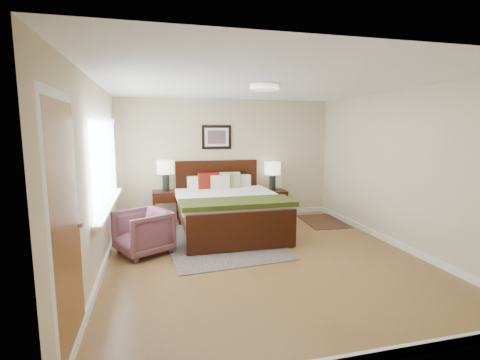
{
  "coord_description": "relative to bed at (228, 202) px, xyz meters",
  "views": [
    {
      "loc": [
        -1.53,
        -4.72,
        1.87
      ],
      "look_at": [
        -0.16,
        0.78,
        1.05
      ],
      "focal_mm": 26.0,
      "sensor_mm": 36.0,
      "label": 1
    }
  ],
  "objects": [
    {
      "name": "lamp_right",
      "position": [
        1.17,
        0.88,
        0.44
      ],
      "size": [
        0.34,
        0.34,
        0.61
      ],
      "color": "black",
      "rests_on": "nightstand_right"
    },
    {
      "name": "bed",
      "position": [
        0.0,
        0.0,
        0.0
      ],
      "size": [
        1.85,
        2.25,
        1.21
      ],
      "color": "black",
      "rests_on": "ground"
    },
    {
      "name": "front_wall",
      "position": [
        0.24,
        -3.89,
        0.69
      ],
      "size": [
        4.5,
        0.04,
        2.5
      ],
      "primitive_type": "cube",
      "color": "#C2B38D",
      "rests_on": "ground"
    },
    {
      "name": "nightstand_left",
      "position": [
        -1.07,
        0.86,
        -0.03
      ],
      "size": [
        0.55,
        0.5,
        0.66
      ],
      "color": "black",
      "rests_on": "ground"
    },
    {
      "name": "rug_persian",
      "position": [
        -0.26,
        -0.49,
        -0.55
      ],
      "size": [
        1.98,
        2.64,
        0.01
      ],
      "primitive_type": "cube",
      "rotation": [
        0.0,
        0.0,
        0.09
      ],
      "color": "#0B1538",
      "rests_on": "ground"
    },
    {
      "name": "back_wall",
      "position": [
        0.24,
        1.11,
        0.69
      ],
      "size": [
        4.5,
        0.04,
        2.5
      ],
      "primitive_type": "cube",
      "color": "#C2B38D",
      "rests_on": "ground"
    },
    {
      "name": "floor",
      "position": [
        0.24,
        -1.39,
        -0.56
      ],
      "size": [
        5.0,
        5.0,
        0.0
      ],
      "primitive_type": "plane",
      "color": "brown",
      "rests_on": "ground"
    },
    {
      "name": "wall_art",
      "position": [
        0.0,
        1.08,
        1.16
      ],
      "size": [
        0.62,
        0.05,
        0.5
      ],
      "color": "black",
      "rests_on": "back_wall"
    },
    {
      "name": "door",
      "position": [
        -1.99,
        -3.14,
        0.51
      ],
      "size": [
        0.06,
        1.0,
        2.18
      ],
      "color": "silver",
      "rests_on": "ground"
    },
    {
      "name": "armchair",
      "position": [
        -1.48,
        -0.82,
        -0.23
      ],
      "size": [
        0.98,
        0.97,
        0.67
      ],
      "primitive_type": "imported",
      "rotation": [
        0.0,
        0.0,
        -1.09
      ],
      "color": "brown",
      "rests_on": "ground"
    },
    {
      "name": "left_wall",
      "position": [
        -2.01,
        -1.39,
        0.69
      ],
      "size": [
        0.04,
        5.0,
        2.5
      ],
      "primitive_type": "cube",
      "color": "#C2B38D",
      "rests_on": "ground"
    },
    {
      "name": "lamp_left",
      "position": [
        -1.07,
        0.88,
        0.53
      ],
      "size": [
        0.34,
        0.34,
        0.61
      ],
      "color": "black",
      "rests_on": "nightstand_left"
    },
    {
      "name": "nightstand_right",
      "position": [
        1.17,
        0.87,
        -0.2
      ],
      "size": [
        0.58,
        0.43,
        0.57
      ],
      "color": "black",
      "rests_on": "ground"
    },
    {
      "name": "ceil_fixture",
      "position": [
        0.24,
        -1.39,
        1.91
      ],
      "size": [
        0.44,
        0.44,
        0.08
      ],
      "color": "white",
      "rests_on": "ceiling"
    },
    {
      "name": "window",
      "position": [
        -1.96,
        -0.69,
        0.82
      ],
      "size": [
        0.11,
        2.72,
        1.32
      ],
      "color": "silver",
      "rests_on": "left_wall"
    },
    {
      "name": "ceiling",
      "position": [
        0.24,
        -1.39,
        1.94
      ],
      "size": [
        4.5,
        5.0,
        0.02
      ],
      "primitive_type": "cube",
      "color": "white",
      "rests_on": "back_wall"
    },
    {
      "name": "right_wall",
      "position": [
        2.49,
        -1.39,
        0.69
      ],
      "size": [
        0.04,
        5.0,
        2.5
      ],
      "primitive_type": "cube",
      "color": "#C2B38D",
      "rests_on": "ground"
    },
    {
      "name": "rug_navy",
      "position": [
        2.04,
        0.22,
        -0.55
      ],
      "size": [
        0.84,
        1.2,
        0.01
      ],
      "primitive_type": "cube",
      "rotation": [
        0.0,
        0.0,
        -0.06
      ],
      "color": "black",
      "rests_on": "ground"
    }
  ]
}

